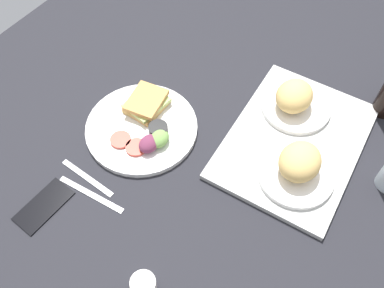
{
  "coord_description": "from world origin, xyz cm",
  "views": [
    {
      "loc": [
        52.05,
        37.33,
        94.32
      ],
      "look_at": [
        2.0,
        3.0,
        4.0
      ],
      "focal_mm": 39.37,
      "sensor_mm": 36.0,
      "label": 1
    }
  ],
  "objects_px": {
    "bread_plate_near": "(295,100)",
    "cell_phone": "(44,205)",
    "plate_with_salad": "(144,125)",
    "espresso_cup": "(144,285)",
    "fork": "(87,178)",
    "serving_tray": "(294,141)",
    "knife": "(91,194)",
    "bread_plate_far": "(298,166)"
  },
  "relations": [
    {
      "from": "bread_plate_near",
      "to": "cell_phone",
      "type": "bearing_deg",
      "value": -30.94
    },
    {
      "from": "plate_with_salad",
      "to": "cell_phone",
      "type": "bearing_deg",
      "value": -10.17
    },
    {
      "from": "espresso_cup",
      "to": "fork",
      "type": "xyz_separation_m",
      "value": [
        -0.13,
        -0.29,
        -0.02
      ]
    },
    {
      "from": "serving_tray",
      "to": "plate_with_salad",
      "type": "xyz_separation_m",
      "value": [
        0.19,
        -0.36,
        0.01
      ]
    },
    {
      "from": "bread_plate_near",
      "to": "knife",
      "type": "distance_m",
      "value": 0.6
    },
    {
      "from": "fork",
      "to": "knife",
      "type": "bearing_deg",
      "value": -34.99
    },
    {
      "from": "serving_tray",
      "to": "plate_with_salad",
      "type": "relative_size",
      "value": 1.47
    },
    {
      "from": "serving_tray",
      "to": "bread_plate_near",
      "type": "bearing_deg",
      "value": -149.33
    },
    {
      "from": "bread_plate_far",
      "to": "espresso_cup",
      "type": "xyz_separation_m",
      "value": [
        0.44,
        -0.14,
        -0.03
      ]
    },
    {
      "from": "bread_plate_near",
      "to": "knife",
      "type": "height_order",
      "value": "bread_plate_near"
    },
    {
      "from": "knife",
      "to": "cell_phone",
      "type": "height_order",
      "value": "cell_phone"
    },
    {
      "from": "plate_with_salad",
      "to": "fork",
      "type": "relative_size",
      "value": 1.8
    },
    {
      "from": "bread_plate_near",
      "to": "bread_plate_far",
      "type": "height_order",
      "value": "bread_plate_far"
    },
    {
      "from": "espresso_cup",
      "to": "bread_plate_far",
      "type": "bearing_deg",
      "value": 161.66
    },
    {
      "from": "espresso_cup",
      "to": "bread_plate_near",
      "type": "bearing_deg",
      "value": 176.23
    },
    {
      "from": "serving_tray",
      "to": "fork",
      "type": "bearing_deg",
      "value": -44.28
    },
    {
      "from": "bread_plate_far",
      "to": "cell_phone",
      "type": "xyz_separation_m",
      "value": [
        0.42,
        -0.47,
        -0.05
      ]
    },
    {
      "from": "serving_tray",
      "to": "knife",
      "type": "xyz_separation_m",
      "value": [
        0.43,
        -0.35,
        -0.01
      ]
    },
    {
      "from": "bread_plate_far",
      "to": "knife",
      "type": "distance_m",
      "value": 0.52
    },
    {
      "from": "fork",
      "to": "knife",
      "type": "relative_size",
      "value": 0.89
    },
    {
      "from": "bread_plate_far",
      "to": "knife",
      "type": "bearing_deg",
      "value": -49.91
    },
    {
      "from": "serving_tray",
      "to": "bread_plate_far",
      "type": "height_order",
      "value": "bread_plate_far"
    },
    {
      "from": "bread_plate_near",
      "to": "espresso_cup",
      "type": "bearing_deg",
      "value": -3.77
    },
    {
      "from": "cell_phone",
      "to": "serving_tray",
      "type": "bearing_deg",
      "value": 143.58
    },
    {
      "from": "serving_tray",
      "to": "bread_plate_far",
      "type": "relative_size",
      "value": 2.34
    },
    {
      "from": "serving_tray",
      "to": "knife",
      "type": "bearing_deg",
      "value": -39.12
    },
    {
      "from": "bread_plate_near",
      "to": "cell_phone",
      "type": "height_order",
      "value": "bread_plate_near"
    },
    {
      "from": "knife",
      "to": "plate_with_salad",
      "type": "bearing_deg",
      "value": 88.71
    },
    {
      "from": "serving_tray",
      "to": "fork",
      "type": "xyz_separation_m",
      "value": [
        0.4,
        -0.39,
        -0.01
      ]
    },
    {
      "from": "bread_plate_near",
      "to": "bread_plate_far",
      "type": "xyz_separation_m",
      "value": [
        0.19,
        0.1,
        0.0
      ]
    },
    {
      "from": "serving_tray",
      "to": "bread_plate_near",
      "type": "height_order",
      "value": "bread_plate_near"
    },
    {
      "from": "espresso_cup",
      "to": "plate_with_salad",
      "type": "bearing_deg",
      "value": -141.98
    },
    {
      "from": "espresso_cup",
      "to": "knife",
      "type": "bearing_deg",
      "value": -112.61
    },
    {
      "from": "plate_with_salad",
      "to": "knife",
      "type": "xyz_separation_m",
      "value": [
        0.24,
        0.02,
        -0.01
      ]
    },
    {
      "from": "bread_plate_near",
      "to": "fork",
      "type": "xyz_separation_m",
      "value": [
        0.49,
        -0.33,
        -0.05
      ]
    },
    {
      "from": "knife",
      "to": "bread_plate_far",
      "type": "bearing_deg",
      "value": 34.94
    },
    {
      "from": "serving_tray",
      "to": "plate_with_salad",
      "type": "height_order",
      "value": "plate_with_salad"
    },
    {
      "from": "knife",
      "to": "cell_phone",
      "type": "bearing_deg",
      "value": -134.94
    },
    {
      "from": "bread_plate_far",
      "to": "cell_phone",
      "type": "height_order",
      "value": "bread_plate_far"
    },
    {
      "from": "plate_with_salad",
      "to": "serving_tray",
      "type": "bearing_deg",
      "value": 117.71
    },
    {
      "from": "knife",
      "to": "cell_phone",
      "type": "xyz_separation_m",
      "value": [
        0.09,
        -0.07,
        0.0
      ]
    },
    {
      "from": "bread_plate_near",
      "to": "cell_phone",
      "type": "distance_m",
      "value": 0.71
    }
  ]
}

